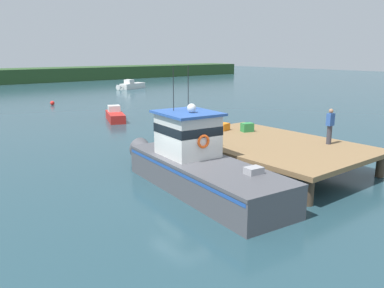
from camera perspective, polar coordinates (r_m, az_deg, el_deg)
ground_plane at (r=15.92m, az=-0.52°, el=-6.35°), size 200.00×200.00×0.00m
dock at (r=18.85m, az=11.01°, el=-0.09°), size 6.00×9.00×1.20m
main_fishing_boat at (r=15.64m, az=0.61°, el=-2.84°), size 3.35×9.94×4.80m
crate_single_by_cleat at (r=21.06m, az=7.98°, el=2.41°), size 0.70×0.59×0.45m
crate_single_far at (r=21.27m, az=4.60°, el=2.50°), size 0.68×0.55×0.38m
bait_bucket at (r=20.57m, az=3.29°, el=2.09°), size 0.32×0.32×0.34m
deckhand_by_the_boat at (r=18.96m, az=19.33°, el=2.53°), size 0.36×0.22×1.63m
moored_boat_far_right at (r=59.23m, az=-8.83°, el=8.36°), size 5.39×2.81×1.36m
moored_boat_off_the_point at (r=32.05m, az=-11.11°, el=4.11°), size 2.42×4.49×1.14m
mooring_buoy_outer at (r=42.84m, az=-19.54°, el=5.61°), size 0.43×0.43×0.43m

